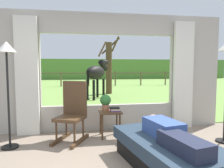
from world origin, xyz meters
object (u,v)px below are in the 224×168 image
side_table (110,116)px  book_stack (115,109)px  horse (97,73)px  reclining_person (169,133)px  potted_plant (105,101)px  recliner_sofa (167,153)px  floor_lamp_left (7,62)px  rocking_chair (72,112)px  pasture_tree (109,66)px

side_table → book_stack: bearing=-34.6°
horse → reclining_person: bearing=-50.8°
horse → potted_plant: bearing=-57.1°
recliner_sofa → floor_lamp_left: size_ratio=1.02×
book_stack → rocking_chair: bearing=-179.5°
potted_plant → side_table: bearing=-36.9°
floor_lamp_left → reclining_person: bearing=-26.4°
rocking_chair → floor_lamp_left: bearing=-141.9°
side_table → potted_plant: 0.29m
side_table → potted_plant: bearing=143.1°
side_table → pasture_tree: (0.92, 6.67, 1.03)m
recliner_sofa → potted_plant: size_ratio=5.77×
rocking_chair → potted_plant: size_ratio=3.50×
recliner_sofa → reclining_person: size_ratio=1.29×
reclining_person → recliner_sofa: bearing=78.3°
recliner_sofa → pasture_tree: (0.35, 8.09, 1.24)m
potted_plant → horse: size_ratio=0.18×
side_table → potted_plant: (-0.08, 0.06, 0.28)m
recliner_sofa → pasture_tree: pasture_tree is taller
recliner_sofa → side_table: 1.55m
book_stack → pasture_tree: size_ratio=0.07×
side_table → book_stack: 0.18m
reclining_person → book_stack: reclining_person is taller
rocking_chair → pasture_tree: (1.65, 6.74, 0.91)m
potted_plant → floor_lamp_left: bearing=-167.8°
floor_lamp_left → pasture_tree: size_ratio=0.61×
potted_plant → horse: horse is taller
side_table → floor_lamp_left: bearing=-170.2°
recliner_sofa → rocking_chair: bearing=122.0°
pasture_tree → side_table: bearing=-97.9°
side_table → potted_plant: size_ratio=1.63×
rocking_chair → side_table: 0.74m
rocking_chair → horse: horse is taller
reclining_person → rocking_chair: bearing=121.0°
potted_plant → floor_lamp_left: (-1.70, -0.37, 0.76)m
side_table → book_stack: (0.09, -0.06, 0.14)m
recliner_sofa → floor_lamp_left: 2.89m
recliner_sofa → horse: bearing=82.1°
recliner_sofa → book_stack: 1.49m
rocking_chair → potted_plant: rocking_chair is taller
rocking_chair → book_stack: rocking_chair is taller
recliner_sofa → pasture_tree: bearing=75.8°
reclining_person → pasture_tree: size_ratio=0.48×
rocking_chair → side_table: (0.73, 0.07, -0.12)m
reclining_person → pasture_tree: pasture_tree is taller
side_table → floor_lamp_left: 2.08m
recliner_sofa → rocking_chair: 1.91m
rocking_chair → book_stack: 0.82m
potted_plant → pasture_tree: bearing=81.4°
recliner_sofa → floor_lamp_left: floor_lamp_left is taller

